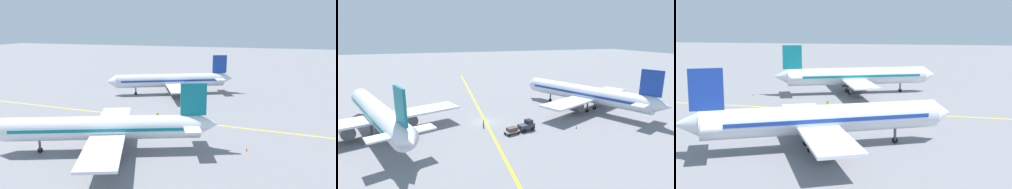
% 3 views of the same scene
% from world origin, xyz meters
% --- Properties ---
extents(ground_plane, '(400.00, 400.00, 0.00)m').
position_xyz_m(ground_plane, '(0.00, 0.00, 0.00)').
color(ground_plane, slate).
extents(apron_yellow_centreline, '(10.04, 119.64, 0.01)m').
position_xyz_m(apron_yellow_centreline, '(0.00, 0.00, 0.00)').
color(apron_yellow_centreline, yellow).
rests_on(apron_yellow_centreline, ground).
extents(airplane_at_gate, '(28.11, 34.41, 10.60)m').
position_xyz_m(airplane_at_gate, '(-19.13, -0.76, 3.71)').
color(airplane_at_gate, silver).
rests_on(airplane_at_gate, ground).
extents(airplane_adjacent_stand, '(27.70, 33.67, 10.60)m').
position_xyz_m(airplane_adjacent_stand, '(23.98, 0.81, 3.71)').
color(airplane_adjacent_stand, silver).
rests_on(airplane_adjacent_stand, ground).
extents(baggage_tug_dark, '(3.30, 2.42, 2.11)m').
position_xyz_m(baggage_tug_dark, '(5.93, -7.29, 0.90)').
color(baggage_tug_dark, '#333842').
rests_on(baggage_tug_dark, ground).
extents(baggage_cart_trailing, '(2.89, 2.07, 1.24)m').
position_xyz_m(baggage_cart_trailing, '(2.77, -8.21, 0.76)').
color(baggage_cart_trailing, gray).
rests_on(baggage_cart_trailing, ground).
extents(ground_crew_worker, '(0.24, 0.58, 1.68)m').
position_xyz_m(ground_crew_worker, '(-1.14, -3.27, 0.91)').
color(ground_crew_worker, '#23232D').
rests_on(ground_crew_worker, ground).
extents(traffic_cone_mid_apron, '(0.32, 0.32, 0.55)m').
position_xyz_m(traffic_cone_mid_apron, '(15.02, -9.46, 0.28)').
color(traffic_cone_mid_apron, orange).
rests_on(traffic_cone_mid_apron, ground).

